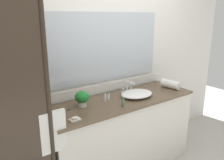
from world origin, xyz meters
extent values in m
cube|color=silver|center=(0.00, 0.34, 1.30)|extent=(4.40, 0.05, 2.60)
cube|color=silver|center=(0.00, 0.32, 0.96)|extent=(1.80, 0.01, 0.11)
cube|color=silver|center=(0.00, 0.31, 1.45)|extent=(1.53, 0.01, 0.81)
cube|color=silver|center=(0.00, 0.01, 0.43)|extent=(1.80, 0.56, 0.87)
cube|color=brown|center=(0.00, 0.00, 0.89)|extent=(1.80, 0.58, 0.03)
cylinder|color=#2D2319|center=(-0.95, -0.27, 1.00)|extent=(0.04, 0.04, 2.00)
cube|color=#382B21|center=(-0.95, 0.02, 1.00)|extent=(0.01, 0.57, 1.96)
cylinder|color=#2D2319|center=(-0.93, -0.26, 1.05)|extent=(0.32, 0.02, 0.02)
cube|color=white|center=(-0.93, -0.26, 0.89)|extent=(0.22, 0.04, 0.36)
ellipsoid|color=white|center=(0.19, -0.02, 0.93)|extent=(0.40, 0.31, 0.06)
cube|color=silver|center=(0.19, 0.16, 0.91)|extent=(0.17, 0.04, 0.02)
cylinder|color=silver|center=(0.19, 0.16, 0.98)|extent=(0.02, 0.02, 0.12)
cylinder|color=silver|center=(0.19, 0.09, 1.04)|extent=(0.02, 0.13, 0.02)
cylinder|color=silver|center=(0.13, 0.16, 0.94)|extent=(0.02, 0.02, 0.04)
cylinder|color=silver|center=(0.25, 0.16, 0.94)|extent=(0.02, 0.02, 0.04)
cylinder|color=beige|center=(-0.48, 0.08, 0.93)|extent=(0.10, 0.10, 0.05)
ellipsoid|color=#217E30|center=(-0.48, 0.08, 1.00)|extent=(0.15, 0.15, 0.12)
cube|color=silver|center=(-0.69, -0.18, 0.91)|extent=(0.10, 0.07, 0.01)
ellipsoid|color=silver|center=(-0.69, -0.18, 0.92)|extent=(0.07, 0.04, 0.02)
cylinder|color=white|center=(-0.14, 0.08, 0.94)|extent=(0.03, 0.03, 0.07)
cylinder|color=#2D6638|center=(-0.14, 0.08, 0.98)|extent=(0.02, 0.02, 0.01)
cylinder|color=#4C7056|center=(-0.14, -0.18, 0.94)|extent=(0.03, 0.03, 0.09)
cylinder|color=#2D6638|center=(-0.14, -0.18, 0.99)|extent=(0.03, 0.03, 0.01)
cylinder|color=silver|center=(-0.20, 0.06, 0.94)|extent=(0.02, 0.02, 0.08)
cylinder|color=#B7B2A8|center=(-0.20, 0.06, 0.98)|extent=(0.02, 0.02, 0.01)
cylinder|color=white|center=(0.76, -0.04, 0.95)|extent=(0.15, 0.26, 0.11)
camera|label=1|loc=(-1.50, -1.90, 1.81)|focal=36.18mm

